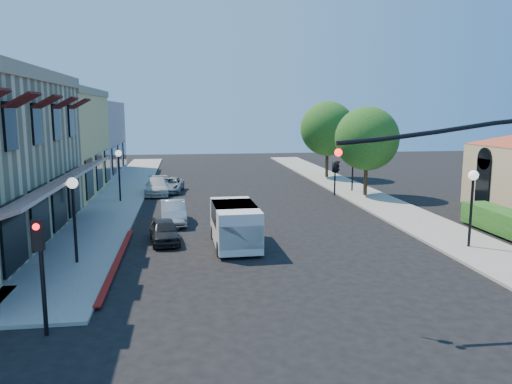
{
  "coord_description": "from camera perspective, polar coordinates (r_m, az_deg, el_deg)",
  "views": [
    {
      "loc": [
        -4.07,
        -12.23,
        6.16
      ],
      "look_at": [
        -1.0,
        9.37,
        2.6
      ],
      "focal_mm": 35.0,
      "sensor_mm": 36.0,
      "label": 1
    }
  ],
  "objects": [
    {
      "name": "ground",
      "position": [
        14.28,
        9.7,
        -16.43
      ],
      "size": [
        120.0,
        120.0,
        0.0
      ],
      "primitive_type": "plane",
      "color": "black",
      "rests_on": "ground"
    },
    {
      "name": "sidewalk_left",
      "position": [
        39.97,
        -14.72,
        0.19
      ],
      "size": [
        3.5,
        50.0,
        0.12
      ],
      "primitive_type": "cube",
      "color": "gray",
      "rests_on": "ground"
    },
    {
      "name": "sidewalk_right",
      "position": [
        41.72,
        9.9,
        0.73
      ],
      "size": [
        3.5,
        50.0,
        0.12
      ],
      "primitive_type": "cube",
      "color": "gray",
      "rests_on": "ground"
    },
    {
      "name": "curb_red_strip",
      "position": [
        21.33,
        -15.51,
        -7.86
      ],
      "size": [
        0.25,
        10.0,
        0.06
      ],
      "primitive_type": "cube",
      "color": "maroon",
      "rests_on": "ground"
    },
    {
      "name": "yellow_stucco_building",
      "position": [
        39.97,
        -24.8,
        5.04
      ],
      "size": [
        10.0,
        12.0,
        7.6
      ],
      "primitive_type": "cube",
      "color": "#E5B967",
      "rests_on": "ground"
    },
    {
      "name": "pink_stucco_building",
      "position": [
        51.58,
        -20.99,
        5.71
      ],
      "size": [
        10.0,
        12.0,
        7.0
      ],
      "primitive_type": "cube",
      "color": "tan",
      "rests_on": "ground"
    },
    {
      "name": "street_tree_a",
      "position": [
        36.62,
        12.57,
        5.98
      ],
      "size": [
        4.56,
        4.56,
        6.48
      ],
      "color": "#302213",
      "rests_on": "ground"
    },
    {
      "name": "street_tree_b",
      "position": [
        46.09,
        8.19,
        7.17
      ],
      "size": [
        4.94,
        4.94,
        7.02
      ],
      "color": "#302213",
      "rests_on": "ground"
    },
    {
      "name": "secondary_signal",
      "position": [
        14.7,
        -23.45,
        -6.67
      ],
      "size": [
        0.28,
        0.42,
        3.32
      ],
      "color": "black",
      "rests_on": "ground"
    },
    {
      "name": "lamppost_left_near",
      "position": [
        20.99,
        -20.16,
        -0.7
      ],
      "size": [
        0.44,
        0.44,
        3.57
      ],
      "color": "black",
      "rests_on": "ground"
    },
    {
      "name": "lamppost_left_far",
      "position": [
        34.68,
        -15.42,
        3.27
      ],
      "size": [
        0.44,
        0.44,
        3.57
      ],
      "color": "black",
      "rests_on": "ground"
    },
    {
      "name": "lamppost_right_near",
      "position": [
        24.06,
        23.51,
        0.31
      ],
      "size": [
        0.44,
        0.44,
        3.57
      ],
      "color": "black",
      "rests_on": "ground"
    },
    {
      "name": "lamppost_right_far",
      "position": [
        38.5,
        11.03,
        4.0
      ],
      "size": [
        0.44,
        0.44,
        3.57
      ],
      "color": "black",
      "rests_on": "ground"
    },
    {
      "name": "white_van",
      "position": [
        22.76,
        -2.41,
        -3.52
      ],
      "size": [
        2.05,
        4.44,
        1.95
      ],
      "color": "silver",
      "rests_on": "ground"
    },
    {
      "name": "parked_car_a",
      "position": [
        24.0,
        -10.41,
        -4.4
      ],
      "size": [
        1.66,
        3.35,
        1.1
      ],
      "primitive_type": "imported",
      "rotation": [
        0.0,
        0.0,
        0.12
      ],
      "color": "black",
      "rests_on": "ground"
    },
    {
      "name": "parked_car_b",
      "position": [
        27.89,
        -9.44,
        -2.3
      ],
      "size": [
        1.54,
        3.86,
        1.25
      ],
      "primitive_type": "imported",
      "rotation": [
        0.0,
        0.0,
        0.06
      ],
      "color": "#9B9EA0",
      "rests_on": "ground"
    },
    {
      "name": "parked_car_c",
      "position": [
        37.7,
        -11.24,
        0.63
      ],
      "size": [
        1.8,
        4.25,
        1.23
      ],
      "primitive_type": "imported",
      "rotation": [
        0.0,
        0.0,
        0.02
      ],
      "color": "beige",
      "rests_on": "ground"
    },
    {
      "name": "parked_car_d",
      "position": [
        38.65,
        -9.79,
        0.79
      ],
      "size": [
        2.25,
        4.15,
        1.1
      ],
      "primitive_type": "imported",
      "rotation": [
        0.0,
        0.0,
        -0.11
      ],
      "color": "#9FA2A3",
      "rests_on": "ground"
    }
  ]
}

